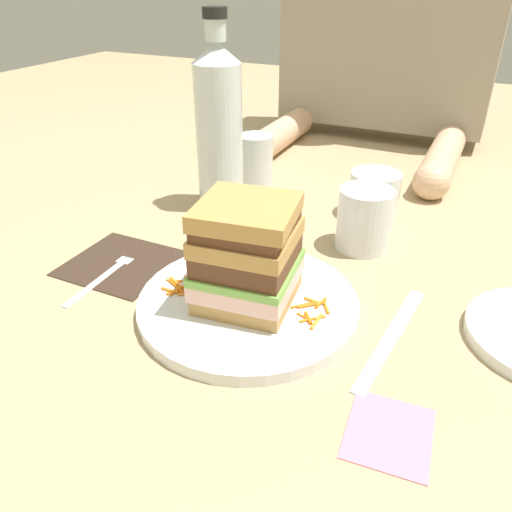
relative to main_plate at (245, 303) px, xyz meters
name	(u,v)px	position (x,y,z in m)	size (l,w,h in m)	color
ground_plane	(257,297)	(0.00, 0.03, -0.01)	(3.00, 3.00, 0.00)	tan
main_plate	(245,303)	(0.00, 0.00, 0.00)	(0.26, 0.26, 0.01)	white
sandwich	(245,254)	(0.00, 0.00, 0.07)	(0.12, 0.12, 0.12)	tan
carrot_shred_0	(175,291)	(-0.08, -0.03, 0.01)	(0.00, 0.00, 0.02)	orange
carrot_shred_1	(194,281)	(-0.07, 0.00, 0.01)	(0.00, 0.00, 0.03)	orange
carrot_shred_2	(176,282)	(-0.09, -0.01, 0.01)	(0.00, 0.00, 0.03)	orange
carrot_shred_3	(184,286)	(-0.08, -0.01, 0.01)	(0.00, 0.00, 0.02)	orange
carrot_shred_4	(175,286)	(-0.09, -0.02, 0.01)	(0.00, 0.00, 0.03)	orange
carrot_shred_5	(170,290)	(-0.09, -0.03, 0.01)	(0.00, 0.00, 0.02)	orange
carrot_shred_6	(179,291)	(-0.07, -0.02, 0.01)	(0.00, 0.00, 0.03)	orange
carrot_shred_7	(192,294)	(-0.06, -0.02, 0.01)	(0.00, 0.00, 0.03)	orange
carrot_shred_8	(175,280)	(-0.09, -0.01, 0.01)	(0.00, 0.00, 0.02)	orange
carrot_shred_9	(308,318)	(0.08, -0.01, 0.01)	(0.00, 0.00, 0.02)	orange
carrot_shred_10	(316,322)	(0.09, -0.01, 0.01)	(0.00, 0.00, 0.03)	orange
carrot_shred_11	(312,319)	(0.09, -0.01, 0.01)	(0.00, 0.00, 0.03)	orange
carrot_shred_12	(303,305)	(0.07, 0.01, 0.01)	(0.00, 0.00, 0.03)	orange
carrot_shred_13	(313,299)	(0.07, 0.03, 0.01)	(0.00, 0.00, 0.02)	orange
carrot_shred_14	(326,308)	(0.09, 0.02, 0.01)	(0.00, 0.00, 0.02)	orange
carrot_shred_15	(304,317)	(0.08, -0.01, 0.01)	(0.00, 0.00, 0.02)	orange
carrot_shred_16	(312,305)	(0.08, 0.02, 0.01)	(0.00, 0.00, 0.03)	orange
carrot_shred_17	(320,304)	(0.08, 0.02, 0.01)	(0.00, 0.00, 0.02)	orange
napkin_dark	(121,263)	(-0.20, 0.02, -0.01)	(0.14, 0.13, 0.00)	#38281E
fork	(111,269)	(-0.19, 0.00, 0.00)	(0.02, 0.17, 0.00)	silver
knife	(390,339)	(0.17, 0.01, -0.01)	(0.04, 0.20, 0.00)	silver
juice_glass	(364,221)	(0.08, 0.20, 0.03)	(0.08, 0.08, 0.09)	white
water_bottle	(219,126)	(-0.17, 0.25, 0.13)	(0.07, 0.07, 0.30)	silver
empty_tumbler_0	(256,161)	(-0.15, 0.35, 0.04)	(0.06, 0.06, 0.09)	silver
empty_tumbler_1	(374,194)	(0.07, 0.32, 0.03)	(0.08, 0.08, 0.07)	silver
napkin_pink	(389,433)	(0.19, -0.11, -0.01)	(0.07, 0.08, 0.00)	pink
diner_across	(390,10)	(-0.03, 0.74, 0.26)	(0.46, 0.46, 0.59)	#DBAD89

